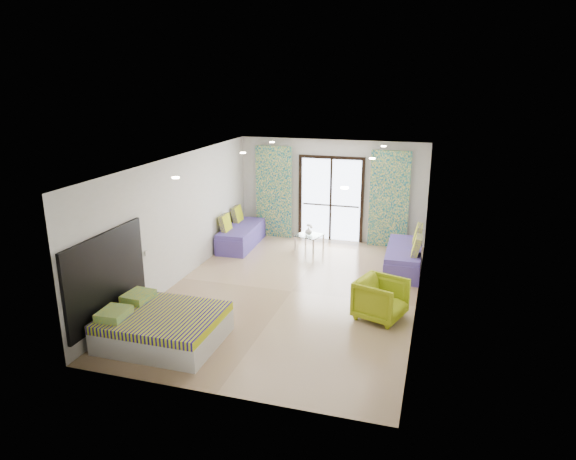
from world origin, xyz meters
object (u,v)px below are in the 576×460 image
(coffee_table, at_px, (309,236))
(daybed_right, at_px, (404,257))
(armchair, at_px, (381,297))
(bed, at_px, (162,327))
(daybed_left, at_px, (241,235))

(coffee_table, bearing_deg, daybed_right, -17.69)
(daybed_right, relative_size, armchair, 2.40)
(bed, xyz_separation_m, coffee_table, (1.16, 5.33, 0.08))
(bed, xyz_separation_m, daybed_left, (-0.64, 5.12, 0.02))
(bed, xyz_separation_m, armchair, (3.37, 1.92, 0.14))
(bed, relative_size, daybed_right, 0.94)
(armchair, bearing_deg, coffee_table, 51.38)
(armchair, bearing_deg, daybed_left, 69.79)
(daybed_right, xyz_separation_m, coffee_table, (-2.44, 0.78, 0.05))
(daybed_left, height_order, armchair, daybed_left)
(daybed_right, distance_m, armchair, 2.65)
(bed, bearing_deg, daybed_right, 51.73)
(coffee_table, xyz_separation_m, armchair, (2.21, -3.41, 0.06))
(bed, height_order, coffee_table, coffee_table)
(bed, height_order, daybed_left, daybed_left)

